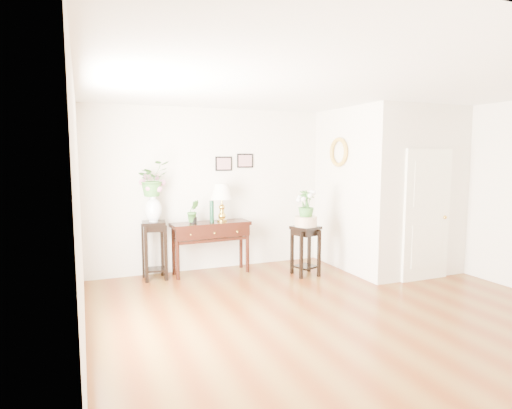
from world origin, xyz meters
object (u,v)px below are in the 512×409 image
table_lamp (222,201)px  plant_stand_a (154,250)px  plant_stand_b (305,251)px  console_table (211,248)px

table_lamp → plant_stand_a: (-1.14, 0.03, -0.76)m
plant_stand_b → table_lamp: bearing=150.5°
console_table → plant_stand_b: bearing=-28.7°
table_lamp → plant_stand_a: table_lamp is taller
console_table → table_lamp: (0.20, 0.00, 0.79)m
console_table → plant_stand_b: console_table is taller
console_table → plant_stand_a: plant_stand_a is taller
table_lamp → plant_stand_b: 1.63m
console_table → plant_stand_a: (-0.94, 0.03, 0.03)m
console_table → plant_stand_a: bearing=175.7°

